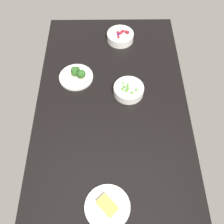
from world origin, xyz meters
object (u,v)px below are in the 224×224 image
at_px(plate_cheese, 107,207).
at_px(bowl_peas, 129,90).
at_px(bowl_berries, 120,36).
at_px(plate_broccoli, 77,76).

relative_size(plate_cheese, bowl_peas, 1.18).
bearing_deg(bowl_berries, bowl_peas, 4.47).
distance_m(plate_broccoli, bowl_berries, 0.41).
relative_size(plate_broccoli, bowl_berries, 1.15).
distance_m(plate_cheese, bowl_berries, 1.04).
bearing_deg(plate_cheese, bowl_peas, 169.29).
bearing_deg(bowl_peas, plate_cheese, -10.71).
bearing_deg(bowl_peas, plate_broccoli, -110.74).
bearing_deg(bowl_peas, bowl_berries, -175.53).
xyz_separation_m(plate_broccoli, bowl_berries, (-0.32, 0.25, 0.01)).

